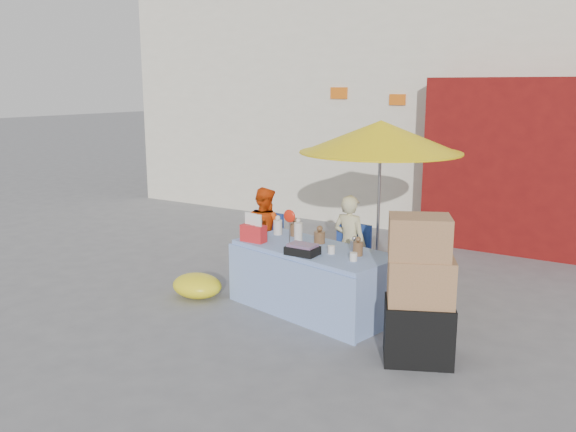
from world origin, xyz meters
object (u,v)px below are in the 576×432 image
Objects in this scene: market_table at (313,278)px; chair_left at (259,259)px; chair_right at (344,274)px; vendor_orange at (264,232)px; umbrella at (381,137)px; box_stack at (419,295)px; vendor_beige at (349,244)px.

market_table is 1.37m from chair_left.
chair_left is at bearing 163.99° from market_table.
vendor_orange is (-1.25, 0.13, 0.34)m from chair_right.
box_stack is (1.09, -1.53, -1.26)m from umbrella.
chair_right is 0.71× the size of vendor_beige.
market_table is 1.70× the size of vendor_beige.
box_stack is (1.39, -1.25, 0.37)m from chair_right.
vendor_orange is (-0.00, 0.13, 0.34)m from chair_left.
vendor_beige reaches higher than vendor_orange.
umbrella is (0.30, 0.28, 1.64)m from chair_right.
vendor_beige reaches higher than chair_right.
vendor_beige is at bearing 96.69° from chair_right.
vendor_orange is at bearing 96.69° from chair_left.
market_table reaches higher than chair_right.
vendor_beige is 0.88× the size of box_stack.
vendor_beige is at bearing -174.02° from vendor_orange.
chair_left is 2.27m from umbrella.
market_table is 2.40× the size of chair_right.
chair_left is 1.00× the size of chair_right.
vendor_beige is 1.33m from umbrella.
chair_left is at bearing 12.12° from vendor_beige.
vendor_orange is at bearing 152.37° from box_stack.
market_table is 1.72× the size of vendor_orange.
market_table is at bearing 157.73° from box_stack.
box_stack is at bearing -19.33° from chair_left.
umbrella reaches higher than chair_right.
market_table is at bearing 92.50° from vendor_beige.
vendor_orange is at bearing -174.47° from umbrella.
market_table is 2.40× the size of chair_left.
chair_right is at bearing 138.08° from box_stack.
box_stack reaches higher than vendor_beige.
vendor_beige reaches higher than chair_left.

